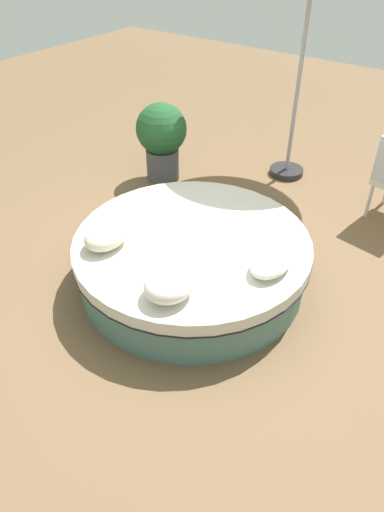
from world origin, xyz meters
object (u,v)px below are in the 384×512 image
object	(u,v)px
round_bed	(192,260)
throw_pillow_2	(271,262)
throw_pillow_1	(169,284)
throw_pillow_0	(106,236)
planter	(162,137)

from	to	relation	value
round_bed	throw_pillow_2	world-z (taller)	throw_pillow_2
throw_pillow_1	throw_pillow_2	distance (m)	0.89
round_bed	throw_pillow_1	distance (m)	0.84
throw_pillow_0	throw_pillow_2	xyz separation A→B (m)	(-0.56, 1.33, -0.03)
throw_pillow_1	throw_pillow_2	bearing A→B (deg)	147.36
throw_pillow_2	throw_pillow_0	bearing A→B (deg)	-67.08
round_bed	throw_pillow_0	distance (m)	0.83
round_bed	throw_pillow_0	world-z (taller)	throw_pillow_0
round_bed	throw_pillow_2	size ratio (longest dim) A/B	4.58
throw_pillow_1	planter	world-z (taller)	planter
round_bed	throw_pillow_0	bearing A→B (deg)	-46.57
planter	throw_pillow_1	bearing A→B (deg)	40.44
throw_pillow_0	planter	xyz separation A→B (m)	(-1.95, -0.97, -0.01)
throw_pillow_1	throw_pillow_2	world-z (taller)	throw_pillow_1
throw_pillow_2	planter	world-z (taller)	planter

